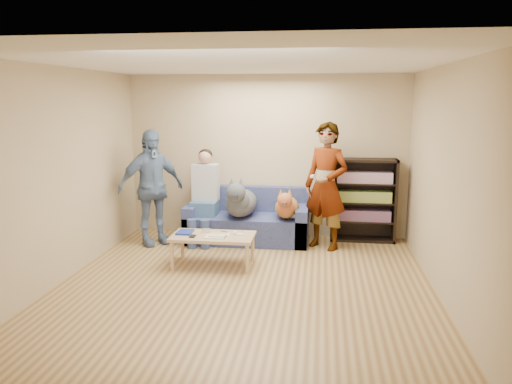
# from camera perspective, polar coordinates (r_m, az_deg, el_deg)

# --- Properties ---
(ground) EXTENTS (5.00, 5.00, 0.00)m
(ground) POSITION_cam_1_polar(r_m,az_deg,el_deg) (5.98, -1.53, -11.12)
(ground) COLOR olive
(ground) RESTS_ON ground
(ceiling) EXTENTS (5.00, 5.00, 0.00)m
(ceiling) POSITION_cam_1_polar(r_m,az_deg,el_deg) (5.57, -1.67, 14.58)
(ceiling) COLOR white
(ceiling) RESTS_ON ground
(wall_back) EXTENTS (4.50, 0.00, 4.50)m
(wall_back) POSITION_cam_1_polar(r_m,az_deg,el_deg) (8.08, 1.21, 4.13)
(wall_back) COLOR tan
(wall_back) RESTS_ON ground
(wall_front) EXTENTS (4.50, 0.00, 4.50)m
(wall_front) POSITION_cam_1_polar(r_m,az_deg,el_deg) (3.24, -8.63, -5.90)
(wall_front) COLOR tan
(wall_front) RESTS_ON ground
(wall_left) EXTENTS (0.00, 5.00, 5.00)m
(wall_left) POSITION_cam_1_polar(r_m,az_deg,el_deg) (6.38, -21.98, 1.60)
(wall_left) COLOR tan
(wall_left) RESTS_ON ground
(wall_right) EXTENTS (0.00, 5.00, 5.00)m
(wall_right) POSITION_cam_1_polar(r_m,az_deg,el_deg) (5.73, 21.23, 0.70)
(wall_right) COLOR tan
(wall_right) RESTS_ON ground
(blanket) EXTENTS (0.38, 0.32, 0.13)m
(blanket) POSITION_cam_1_polar(r_m,az_deg,el_deg) (7.60, 4.30, -2.50)
(blanket) COLOR #AEADB2
(blanket) RESTS_ON sofa
(person_standing_right) EXTENTS (0.82, 0.74, 1.89)m
(person_standing_right) POSITION_cam_1_polar(r_m,az_deg,el_deg) (7.43, 8.01, 0.66)
(person_standing_right) COLOR gray
(person_standing_right) RESTS_ON ground
(person_standing_left) EXTENTS (1.05, 1.02, 1.77)m
(person_standing_left) POSITION_cam_1_polar(r_m,az_deg,el_deg) (7.75, -11.90, 0.50)
(person_standing_left) COLOR #6B88AB
(person_standing_left) RESTS_ON ground
(held_controller) EXTENTS (0.07, 0.13, 0.03)m
(held_controller) POSITION_cam_1_polar(r_m,az_deg,el_deg) (7.21, 6.46, 1.81)
(held_controller) COLOR silver
(held_controller) RESTS_ON person_standing_right
(notebook_blue) EXTENTS (0.20, 0.26, 0.03)m
(notebook_blue) POSITION_cam_1_polar(r_m,az_deg,el_deg) (6.85, -8.12, -4.56)
(notebook_blue) COLOR navy
(notebook_blue) RESTS_ON coffee_table
(papers) EXTENTS (0.26, 0.20, 0.02)m
(papers) POSITION_cam_1_polar(r_m,az_deg,el_deg) (6.61, -4.70, -5.10)
(papers) COLOR silver
(papers) RESTS_ON coffee_table
(magazine) EXTENTS (0.22, 0.17, 0.01)m
(magazine) POSITION_cam_1_polar(r_m,az_deg,el_deg) (6.62, -4.41, -4.96)
(magazine) COLOR #C1B79A
(magazine) RESTS_ON coffee_table
(camera_silver) EXTENTS (0.11, 0.06, 0.05)m
(camera_silver) POSITION_cam_1_polar(r_m,az_deg,el_deg) (6.85, -5.70, -4.41)
(camera_silver) COLOR silver
(camera_silver) RESTS_ON coffee_table
(controller_a) EXTENTS (0.04, 0.13, 0.03)m
(controller_a) POSITION_cam_1_polar(r_m,az_deg,el_deg) (6.75, -2.42, -4.67)
(controller_a) COLOR silver
(controller_a) RESTS_ON coffee_table
(controller_b) EXTENTS (0.09, 0.06, 0.03)m
(controller_b) POSITION_cam_1_polar(r_m,az_deg,el_deg) (6.66, -1.86, -4.87)
(controller_b) COLOR white
(controller_b) RESTS_ON coffee_table
(headphone_cup_a) EXTENTS (0.07, 0.07, 0.02)m
(headphone_cup_a) POSITION_cam_1_polar(r_m,az_deg,el_deg) (6.65, -3.28, -4.95)
(headphone_cup_a) COLOR white
(headphone_cup_a) RESTS_ON coffee_table
(headphone_cup_b) EXTENTS (0.07, 0.07, 0.02)m
(headphone_cup_b) POSITION_cam_1_polar(r_m,az_deg,el_deg) (6.73, -3.16, -4.77)
(headphone_cup_b) COLOR silver
(headphone_cup_b) RESTS_ON coffee_table
(pen_orange) EXTENTS (0.13, 0.06, 0.01)m
(pen_orange) POSITION_cam_1_polar(r_m,az_deg,el_deg) (6.57, -5.40, -5.25)
(pen_orange) COLOR orange
(pen_orange) RESTS_ON coffee_table
(pen_black) EXTENTS (0.13, 0.08, 0.01)m
(pen_black) POSITION_cam_1_polar(r_m,az_deg,el_deg) (6.86, -3.63, -4.53)
(pen_black) COLOR black
(pen_black) RESTS_ON coffee_table
(wallet) EXTENTS (0.07, 0.12, 0.02)m
(wallet) POSITION_cam_1_polar(r_m,az_deg,el_deg) (6.66, -7.27, -5.03)
(wallet) COLOR black
(wallet) RESTS_ON coffee_table
(sofa) EXTENTS (1.90, 0.85, 0.82)m
(sofa) POSITION_cam_1_polar(r_m,az_deg,el_deg) (7.91, -0.95, -3.54)
(sofa) COLOR #515B93
(sofa) RESTS_ON ground
(person_seated) EXTENTS (0.40, 0.73, 1.47)m
(person_seated) POSITION_cam_1_polar(r_m,az_deg,el_deg) (7.80, -5.93, -0.08)
(person_seated) COLOR #3D5E86
(person_seated) RESTS_ON sofa
(dog_gray) EXTENTS (0.46, 1.27, 0.67)m
(dog_gray) POSITION_cam_1_polar(r_m,az_deg,el_deg) (7.63, -1.79, -1.10)
(dog_gray) COLOR #53545E
(dog_gray) RESTS_ON sofa
(dog_tan) EXTENTS (0.36, 1.14, 0.52)m
(dog_tan) POSITION_cam_1_polar(r_m,az_deg,el_deg) (7.56, 3.51, -1.65)
(dog_tan) COLOR #B47A37
(dog_tan) RESTS_ON sofa
(coffee_table) EXTENTS (1.10, 0.60, 0.42)m
(coffee_table) POSITION_cam_1_polar(r_m,az_deg,el_deg) (6.73, -4.93, -5.30)
(coffee_table) COLOR tan
(coffee_table) RESTS_ON ground
(bookshelf) EXTENTS (1.00, 0.34, 1.30)m
(bookshelf) POSITION_cam_1_polar(r_m,az_deg,el_deg) (7.99, 12.17, -0.69)
(bookshelf) COLOR black
(bookshelf) RESTS_ON ground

